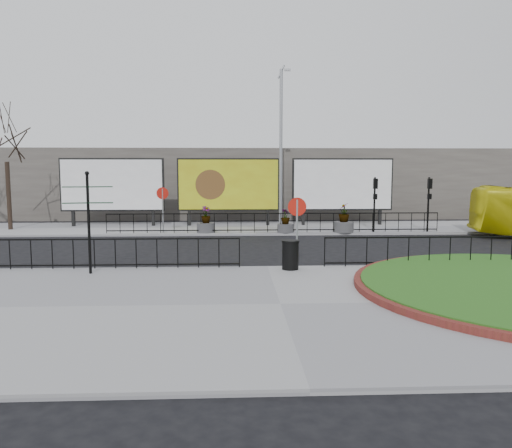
{
  "coord_description": "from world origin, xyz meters",
  "views": [
    {
      "loc": [
        -1.19,
        -17.49,
        3.58
      ],
      "look_at": [
        -0.36,
        1.06,
        1.52
      ],
      "focal_mm": 35.0,
      "sensor_mm": 36.0,
      "label": 1
    }
  ],
  "objects": [
    {
      "name": "planter_b",
      "position": [
        1.62,
        9.4,
        0.57
      ],
      "size": [
        0.88,
        0.88,
        1.3
      ],
      "color": "#4C4C4F",
      "rests_on": "pavement_far"
    },
    {
      "name": "fingerpost_sign",
      "position": [
        -5.95,
        -1.0,
        2.16
      ],
      "size": [
        1.59,
        0.44,
        3.38
      ],
      "rotation": [
        0.0,
        0.0,
        0.06
      ],
      "color": "black",
      "rests_on": "pavement_near"
    },
    {
      "name": "billboard_right",
      "position": [
        5.5,
        12.97,
        2.6
      ],
      "size": [
        6.2,
        0.31,
        4.1
      ],
      "color": "black",
      "rests_on": "pavement_far"
    },
    {
      "name": "signal_pole_b",
      "position": [
        9.5,
        9.34,
        2.1
      ],
      "size": [
        0.22,
        0.26,
        3.0
      ],
      "color": "black",
      "rests_on": "pavement_far"
    },
    {
      "name": "billboard_left",
      "position": [
        -8.5,
        12.97,
        2.6
      ],
      "size": [
        6.2,
        0.31,
        4.1
      ],
      "color": "black",
      "rests_on": "pavement_far"
    },
    {
      "name": "litter_bin",
      "position": [
        0.75,
        -0.6,
        0.63
      ],
      "size": [
        0.61,
        0.61,
        1.01
      ],
      "color": "black",
      "rests_on": "pavement_near"
    },
    {
      "name": "railing_near_right",
      "position": [
        6.5,
        -0.3,
        0.67
      ],
      "size": [
        9.0,
        0.1,
        1.1
      ],
      "primitive_type": null,
      "color": "black",
      "rests_on": "pavement_near"
    },
    {
      "name": "pavement_near",
      "position": [
        0.0,
        -5.0,
        0.06
      ],
      "size": [
        30.0,
        10.0,
        0.12
      ],
      "primitive_type": "cube",
      "color": "gray",
      "rests_on": "ground"
    },
    {
      "name": "planter_a",
      "position": [
        -2.71,
        9.6,
        0.61
      ],
      "size": [
        0.99,
        0.99,
        1.44
      ],
      "color": "#4C4C4F",
      "rests_on": "pavement_far"
    },
    {
      "name": "billboard_mid",
      "position": [
        -1.5,
        12.97,
        2.6
      ],
      "size": [
        6.2,
        0.31,
        4.1
      ],
      "color": "black",
      "rests_on": "pavement_far"
    },
    {
      "name": "speed_sign_far",
      "position": [
        -5.0,
        9.4,
        1.92
      ],
      "size": [
        0.64,
        0.07,
        2.47
      ],
      "color": "gray",
      "rests_on": "pavement_far"
    },
    {
      "name": "pavement_far",
      "position": [
        0.0,
        12.0,
        0.06
      ],
      "size": [
        44.0,
        6.0,
        0.12
      ],
      "primitive_type": "cube",
      "color": "gray",
      "rests_on": "ground"
    },
    {
      "name": "ground",
      "position": [
        0.0,
        0.0,
        0.0
      ],
      "size": [
        90.0,
        90.0,
        0.0
      ],
      "primitive_type": "plane",
      "color": "black",
      "rests_on": "ground"
    },
    {
      "name": "lamp_post",
      "position": [
        1.51,
        11.0,
        4.83
      ],
      "size": [
        0.74,
        0.18,
        9.23
      ],
      "color": "gray",
      "rests_on": "pavement_far"
    },
    {
      "name": "railing_far",
      "position": [
        1.0,
        9.3,
        0.67
      ],
      "size": [
        18.0,
        0.1,
        1.1
      ],
      "primitive_type": null,
      "color": "black",
      "rests_on": "pavement_far"
    },
    {
      "name": "planter_c",
      "position": [
        4.83,
        9.4,
        0.67
      ],
      "size": [
        1.09,
        1.09,
        1.6
      ],
      "color": "#4C4C4F",
      "rests_on": "pavement_far"
    },
    {
      "name": "building_backdrop",
      "position": [
        0.0,
        22.0,
        2.5
      ],
      "size": [
        40.0,
        10.0,
        5.0
      ],
      "primitive_type": "cube",
      "color": "#625C55",
      "rests_on": "ground"
    },
    {
      "name": "signal_pole_a",
      "position": [
        6.5,
        9.34,
        2.1
      ],
      "size": [
        0.22,
        0.26,
        3.0
      ],
      "color": "black",
      "rests_on": "pavement_far"
    },
    {
      "name": "speed_sign_near",
      "position": [
        1.0,
        -0.4,
        1.92
      ],
      "size": [
        0.64,
        0.07,
        2.47
      ],
      "color": "gray",
      "rests_on": "pavement_near"
    },
    {
      "name": "tree_left",
      "position": [
        -14.0,
        11.5,
        3.62
      ],
      "size": [
        2.0,
        2.0,
        7.0
      ],
      "primitive_type": null,
      "color": "#2D2119",
      "rests_on": "pavement_far"
    },
    {
      "name": "railing_near_left",
      "position": [
        -6.0,
        -0.3,
        0.67
      ],
      "size": [
        10.0,
        0.1,
        1.1
      ],
      "primitive_type": null,
      "color": "black",
      "rests_on": "pavement_near"
    }
  ]
}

